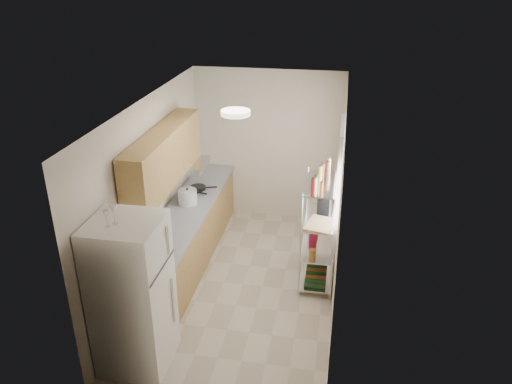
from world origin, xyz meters
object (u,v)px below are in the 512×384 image
at_px(espresso_machine, 325,200).
at_px(cutting_board, 321,225).
at_px(rice_cooker, 188,197).
at_px(refrigerator, 132,295).
at_px(frying_pan_large, 192,191).

bearing_deg(espresso_machine, cutting_board, -86.93).
bearing_deg(rice_cooker, espresso_machine, -1.88).
bearing_deg(rice_cooker, refrigerator, -88.14).
bearing_deg(refrigerator, rice_cooker, 91.86).
distance_m(rice_cooker, espresso_machine, 2.00).
bearing_deg(rice_cooker, cutting_board, -15.43).
height_order(refrigerator, espresso_machine, refrigerator).
relative_size(cutting_board, espresso_machine, 1.51).
bearing_deg(frying_pan_large, refrigerator, -72.15).
distance_m(refrigerator, espresso_machine, 2.91).
bearing_deg(cutting_board, espresso_machine, 87.34).
xyz_separation_m(rice_cooker, frying_pan_large, (-0.06, 0.39, -0.09)).
distance_m(frying_pan_large, espresso_machine, 2.12).
bearing_deg(frying_pan_large, rice_cooker, -66.04).
xyz_separation_m(refrigerator, cutting_board, (1.90, 1.69, 0.14)).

